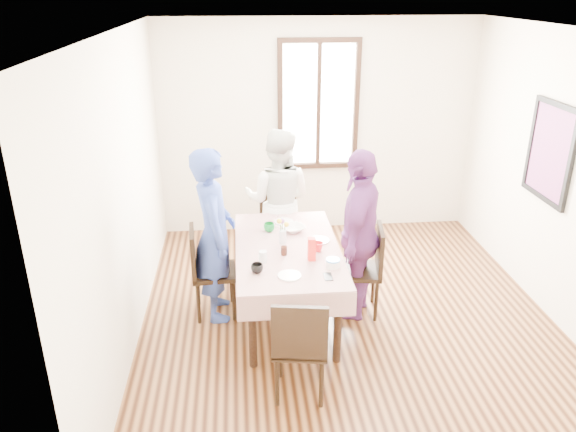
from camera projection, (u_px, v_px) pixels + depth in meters
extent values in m
plane|color=black|center=(347.00, 317.00, 5.49)|extent=(4.50, 4.50, 0.00)
plane|color=beige|center=(318.00, 129.00, 7.04)|extent=(4.00, 0.00, 4.00)
plane|color=beige|center=(566.00, 182.00, 5.14)|extent=(0.00, 4.50, 4.50)
cube|color=black|center=(318.00, 105.00, 6.90)|extent=(1.02, 0.06, 1.62)
cube|color=white|center=(318.00, 105.00, 6.91)|extent=(0.90, 0.02, 1.50)
cube|color=red|center=(550.00, 152.00, 5.34)|extent=(0.04, 0.76, 0.96)
cube|color=black|center=(288.00, 283.00, 5.35)|extent=(0.84, 1.59, 0.75)
cube|color=#580808|center=(288.00, 248.00, 5.21)|extent=(0.96, 1.71, 0.01)
cube|color=black|center=(214.00, 272.00, 5.40)|extent=(0.45, 0.45, 0.91)
cube|color=black|center=(359.00, 270.00, 5.43)|extent=(0.48, 0.48, 0.91)
cube|color=black|center=(279.00, 230.00, 6.33)|extent=(0.43, 0.43, 0.91)
cube|color=black|center=(300.00, 344.00, 4.32)|extent=(0.48, 0.48, 0.91)
imported|color=#2D4293|center=(214.00, 235.00, 5.25)|extent=(0.46, 0.65, 1.70)
imported|color=silver|center=(279.00, 201.00, 6.17)|extent=(0.93, 0.82, 1.63)
imported|color=#662E6C|center=(359.00, 234.00, 5.28)|extent=(0.76, 1.07, 1.68)
imported|color=black|center=(257.00, 268.00, 4.73)|extent=(0.14, 0.14, 0.08)
imported|color=red|center=(318.00, 247.00, 5.11)|extent=(0.13, 0.13, 0.09)
imported|color=#0C7226|center=(269.00, 227.00, 5.52)|extent=(0.12, 0.12, 0.09)
imported|color=white|center=(293.00, 229.00, 5.54)|extent=(0.29, 0.29, 0.05)
cube|color=red|center=(312.00, 249.00, 4.93)|extent=(0.07, 0.07, 0.21)
cylinder|color=white|center=(333.00, 264.00, 4.83)|extent=(0.13, 0.13, 0.06)
cylinder|color=black|center=(284.00, 251.00, 5.04)|extent=(0.06, 0.06, 0.08)
cylinder|color=silver|center=(263.00, 257.00, 4.91)|extent=(0.07, 0.07, 0.11)
cube|color=black|center=(328.00, 277.00, 4.67)|extent=(0.07, 0.14, 0.01)
cylinder|color=silver|center=(283.00, 237.00, 5.26)|extent=(0.07, 0.07, 0.13)
cylinder|color=white|center=(319.00, 240.00, 5.33)|extent=(0.20, 0.20, 0.01)
cylinder|color=white|center=(284.00, 222.00, 5.75)|extent=(0.20, 0.20, 0.01)
cylinder|color=white|center=(289.00, 275.00, 4.69)|extent=(0.20, 0.20, 0.01)
cylinder|color=blue|center=(333.00, 260.00, 4.82)|extent=(0.12, 0.12, 0.01)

